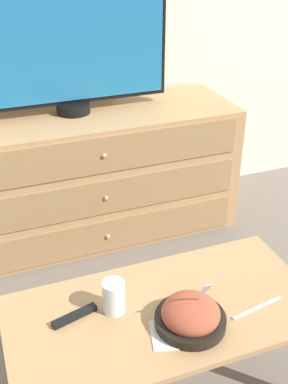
% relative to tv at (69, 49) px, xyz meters
% --- Properties ---
extents(ground_plane, '(12.00, 12.00, 0.00)m').
position_rel_tv_xyz_m(ground_plane, '(0.07, 0.22, -0.98)').
color(ground_plane, '#70665B').
extents(dresser, '(1.48, 0.50, 0.67)m').
position_rel_tv_xyz_m(dresser, '(0.06, -0.05, -0.64)').
color(dresser, tan).
rests_on(dresser, ground_plane).
extents(tv, '(0.95, 0.16, 0.59)m').
position_rel_tv_xyz_m(tv, '(0.00, 0.00, 0.00)').
color(tv, black).
rests_on(tv, dresser).
extents(coffee_table, '(1.01, 0.50, 0.40)m').
position_rel_tv_xyz_m(coffee_table, '(0.00, -1.15, -0.63)').
color(coffee_table, tan).
rests_on(coffee_table, ground_plane).
extents(takeout_bowl, '(0.22, 0.22, 0.19)m').
position_rel_tv_xyz_m(takeout_bowl, '(0.05, -1.24, -0.54)').
color(takeout_bowl, black).
rests_on(takeout_bowl, coffee_table).
extents(drink_cup, '(0.07, 0.07, 0.11)m').
position_rel_tv_xyz_m(drink_cup, '(-0.15, -1.10, -0.52)').
color(drink_cup, '#9E6638').
rests_on(drink_cup, coffee_table).
extents(napkin, '(0.15, 0.15, 0.00)m').
position_rel_tv_xyz_m(napkin, '(-0.02, -1.26, -0.57)').
color(napkin, silver).
rests_on(napkin, coffee_table).
extents(knife, '(0.20, 0.04, 0.01)m').
position_rel_tv_xyz_m(knife, '(0.29, -1.26, -0.57)').
color(knife, silver).
rests_on(knife, coffee_table).
extents(remote_control, '(0.15, 0.06, 0.02)m').
position_rel_tv_xyz_m(remote_control, '(-0.27, -1.09, -0.56)').
color(remote_control, black).
rests_on(remote_control, coffee_table).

